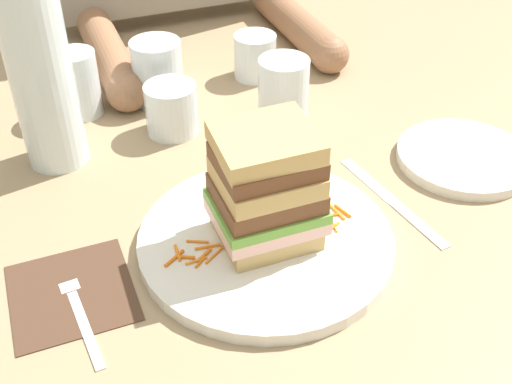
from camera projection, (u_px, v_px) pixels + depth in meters
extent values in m
plane|color=#9E8460|center=(271.00, 234.00, 0.75)|extent=(3.00, 3.00, 0.00)
cylinder|color=white|center=(266.00, 240.00, 0.72)|extent=(0.29, 0.29, 0.02)
cube|color=tan|center=(266.00, 228.00, 0.71)|extent=(0.10, 0.09, 0.02)
cube|color=beige|center=(266.00, 215.00, 0.70)|extent=(0.11, 0.10, 0.02)
cube|color=#6BA83D|center=(266.00, 205.00, 0.69)|extent=(0.11, 0.10, 0.01)
cube|color=brown|center=(266.00, 193.00, 0.68)|extent=(0.11, 0.09, 0.02)
cube|color=tan|center=(266.00, 176.00, 0.67)|extent=(0.10, 0.09, 0.02)
cube|color=brown|center=(267.00, 160.00, 0.66)|extent=(0.10, 0.09, 0.02)
cube|color=tan|center=(265.00, 142.00, 0.65)|extent=(0.11, 0.10, 0.03)
cylinder|color=orange|center=(198.00, 244.00, 0.71)|extent=(0.02, 0.01, 0.00)
cylinder|color=orange|center=(196.00, 261.00, 0.68)|extent=(0.02, 0.00, 0.00)
cylinder|color=orange|center=(200.00, 262.00, 0.68)|extent=(0.02, 0.01, 0.00)
cylinder|color=orange|center=(208.00, 247.00, 0.70)|extent=(0.03, 0.01, 0.00)
cylinder|color=orange|center=(177.00, 253.00, 0.69)|extent=(0.01, 0.02, 0.00)
cylinder|color=orange|center=(205.00, 254.00, 0.69)|extent=(0.02, 0.01, 0.00)
cylinder|color=orange|center=(186.00, 257.00, 0.69)|extent=(0.02, 0.01, 0.00)
cylinder|color=orange|center=(174.00, 258.00, 0.69)|extent=(0.03, 0.02, 0.00)
cylinder|color=orange|center=(214.00, 255.00, 0.69)|extent=(0.03, 0.02, 0.00)
cylinder|color=orange|center=(326.00, 228.00, 0.73)|extent=(0.03, 0.00, 0.00)
cylinder|color=orange|center=(343.00, 211.00, 0.75)|extent=(0.01, 0.03, 0.00)
cylinder|color=orange|center=(332.00, 228.00, 0.73)|extent=(0.02, 0.01, 0.00)
cylinder|color=orange|center=(337.00, 212.00, 0.75)|extent=(0.01, 0.03, 0.00)
cylinder|color=orange|center=(334.00, 226.00, 0.73)|extent=(0.01, 0.02, 0.00)
cylinder|color=orange|center=(328.00, 215.00, 0.74)|extent=(0.03, 0.01, 0.00)
cube|color=#4C3323|center=(72.00, 292.00, 0.67)|extent=(0.13, 0.13, 0.00)
cube|color=silver|center=(85.00, 326.00, 0.63)|extent=(0.02, 0.11, 0.00)
cube|color=silver|center=(69.00, 285.00, 0.67)|extent=(0.02, 0.02, 0.00)
cylinder|color=silver|center=(71.00, 266.00, 0.70)|extent=(0.01, 0.04, 0.00)
cylinder|color=silver|center=(65.00, 268.00, 0.70)|extent=(0.01, 0.04, 0.00)
cylinder|color=silver|center=(60.00, 269.00, 0.69)|extent=(0.01, 0.04, 0.00)
cylinder|color=silver|center=(55.00, 271.00, 0.69)|extent=(0.01, 0.04, 0.00)
cube|color=silver|center=(419.00, 224.00, 0.76)|extent=(0.03, 0.10, 0.00)
cube|color=silver|center=(369.00, 180.00, 0.83)|extent=(0.03, 0.11, 0.00)
cylinder|color=white|center=(283.00, 91.00, 0.92)|extent=(0.07, 0.07, 0.10)
cylinder|color=orange|center=(283.00, 100.00, 0.92)|extent=(0.07, 0.07, 0.07)
cylinder|color=silver|center=(41.00, 75.00, 0.79)|extent=(0.08, 0.08, 0.25)
cylinder|color=silver|center=(158.00, 72.00, 0.97)|extent=(0.08, 0.08, 0.10)
cylinder|color=silver|center=(78.00, 84.00, 0.94)|extent=(0.06, 0.06, 0.10)
cylinder|color=silver|center=(255.00, 56.00, 1.04)|extent=(0.07, 0.07, 0.07)
cylinder|color=silver|center=(172.00, 109.00, 0.90)|extent=(0.07, 0.07, 0.07)
cylinder|color=white|center=(464.00, 157.00, 0.86)|extent=(0.18, 0.18, 0.01)
cylinder|color=#936647|center=(109.00, 54.00, 1.06)|extent=(0.06, 0.27, 0.06)
cylinder|color=#936647|center=(296.00, 24.00, 1.16)|extent=(0.06, 0.27, 0.06)
sphere|color=#936647|center=(127.00, 91.00, 0.96)|extent=(0.06, 0.06, 0.06)
sphere|color=#936647|center=(330.00, 55.00, 1.05)|extent=(0.06, 0.06, 0.06)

